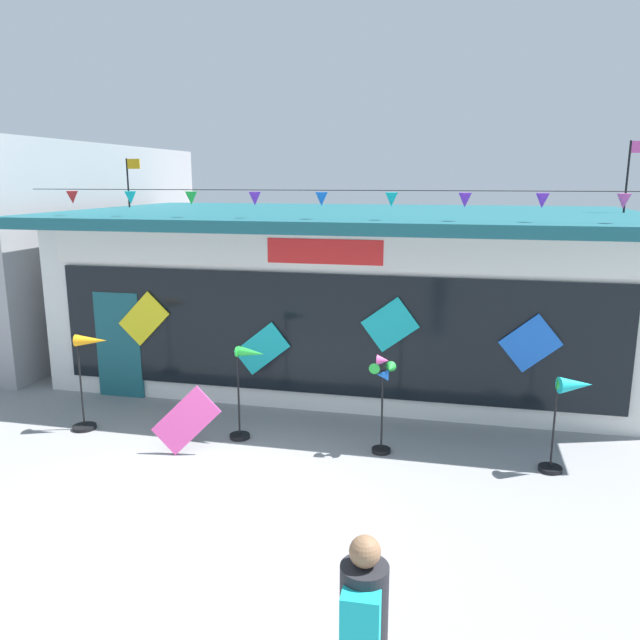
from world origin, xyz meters
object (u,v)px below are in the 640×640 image
(wind_spinner_far_left, at_px, (88,369))
(wind_spinner_center_left, at_px, (382,387))
(person_near_camera, at_px, (363,640))
(display_kite_on_ground, at_px, (186,421))
(wind_spinner_left, at_px, (247,381))
(kite_shop_building, at_px, (354,289))
(wind_spinner_center_right, at_px, (569,403))

(wind_spinner_far_left, relative_size, wind_spinner_center_left, 1.05)
(person_near_camera, bearing_deg, display_kite_on_ground, -54.42)
(wind_spinner_left, bearing_deg, person_near_camera, -62.59)
(kite_shop_building, xyz_separation_m, wind_spinner_center_right, (3.78, -4.44, -0.70))
(wind_spinner_left, height_order, wind_spinner_center_right, wind_spinner_left)
(kite_shop_building, bearing_deg, wind_spinner_left, -102.27)
(wind_spinner_center_left, relative_size, display_kite_on_ground, 1.59)
(wind_spinner_center_left, distance_m, display_kite_on_ground, 2.96)
(wind_spinner_left, bearing_deg, display_kite_on_ground, -134.47)
(person_near_camera, distance_m, display_kite_on_ground, 5.52)
(kite_shop_building, distance_m, wind_spinner_left, 4.49)
(wind_spinner_center_left, distance_m, wind_spinner_center_right, 2.59)
(wind_spinner_far_left, bearing_deg, wind_spinner_left, 4.73)
(wind_spinner_far_left, distance_m, display_kite_on_ground, 2.04)
(wind_spinner_far_left, xyz_separation_m, wind_spinner_left, (2.61, 0.22, -0.08))
(display_kite_on_ground, bearing_deg, wind_spinner_center_left, 13.06)
(wind_spinner_center_right, distance_m, person_near_camera, 5.39)
(wind_spinner_far_left, distance_m, wind_spinner_center_left, 4.74)
(kite_shop_building, xyz_separation_m, wind_spinner_center_left, (1.19, -4.39, -0.68))
(wind_spinner_center_left, xyz_separation_m, display_kite_on_ground, (-2.84, -0.66, -0.52))
(wind_spinner_center_left, height_order, wind_spinner_center_right, wind_spinner_center_left)
(wind_spinner_center_left, bearing_deg, person_near_camera, -84.19)
(wind_spinner_left, relative_size, person_near_camera, 0.90)
(wind_spinner_center_left, bearing_deg, wind_spinner_left, 178.33)
(wind_spinner_center_left, relative_size, wind_spinner_center_right, 1.09)
(person_near_camera, bearing_deg, wind_spinner_center_right, -114.56)
(wind_spinner_left, distance_m, wind_spinner_center_left, 2.13)
(wind_spinner_far_left, height_order, wind_spinner_center_left, wind_spinner_far_left)
(person_near_camera, bearing_deg, wind_spinner_left, -64.46)
(wind_spinner_center_left, xyz_separation_m, wind_spinner_center_right, (2.59, -0.06, -0.01))
(wind_spinner_left, xyz_separation_m, wind_spinner_center_left, (2.13, -0.06, 0.08))
(wind_spinner_center_left, distance_m, person_near_camera, 5.06)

